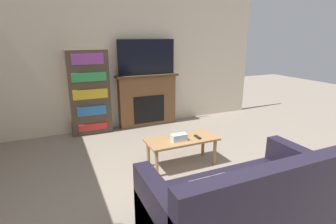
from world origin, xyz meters
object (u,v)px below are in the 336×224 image
at_px(fireplace, 147,100).
at_px(coffee_table, 182,143).
at_px(couch, 244,207).
at_px(bookshelf, 90,93).
at_px(tv, 147,57).

distance_m(fireplace, coffee_table, 2.01).
xyz_separation_m(couch, bookshelf, (-0.89, 3.48, 0.51)).
xyz_separation_m(tv, couch, (-0.30, -3.48, -1.15)).
bearing_deg(coffee_table, fireplace, 84.76).
height_order(fireplace, coffee_table, fireplace).
bearing_deg(fireplace, bookshelf, -178.86).
xyz_separation_m(fireplace, couch, (-0.30, -3.50, -0.25)).
distance_m(fireplace, couch, 3.52).
distance_m(tv, couch, 3.68).
height_order(fireplace, couch, fireplace).
relative_size(coffee_table, bookshelf, 0.65).
bearing_deg(tv, bookshelf, -179.82).
distance_m(coffee_table, bookshelf, 2.25).
height_order(tv, couch, tv).
distance_m(fireplace, tv, 0.90).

